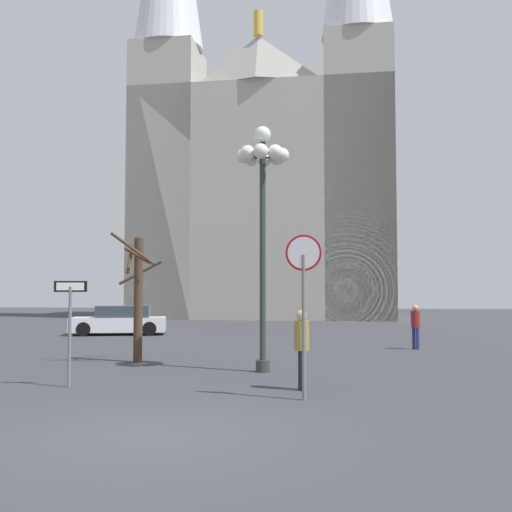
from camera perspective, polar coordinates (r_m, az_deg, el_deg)
name	(u,v)px	position (r m, az deg, el deg)	size (l,w,h in m)	color
ground_plane	(148,435)	(9.04, -10.30, -16.58)	(120.00, 120.00, 0.00)	#38383D
cathedral	(264,148)	(46.38, 0.80, 10.32)	(19.63, 11.54, 40.20)	#ADA89E
stop_sign	(304,286)	(11.43, 4.60, -2.90)	(0.70, 0.11, 3.15)	slate
one_way_arrow_sign	(70,319)	(13.53, -17.43, -5.77)	(0.70, 0.16, 2.29)	slate
street_lamp	(263,185)	(15.52, 0.65, 6.86)	(1.38, 1.38, 6.36)	#2D3833
bare_tree	(138,294)	(17.69, -11.28, -3.61)	(1.46, 1.49, 3.74)	#473323
parked_car_near_white	(120,321)	(28.72, -12.92, -6.10)	(4.62, 2.68, 1.36)	silver
pedestrian_walking	(415,323)	(21.87, 15.06, -6.19)	(0.32, 0.32, 1.57)	navy
pedestrian_standing	(302,342)	(12.62, 4.39, -8.20)	(0.32, 0.32, 1.67)	black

